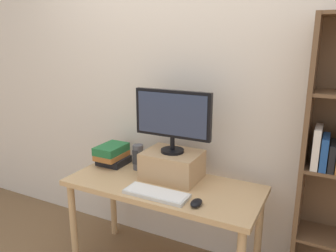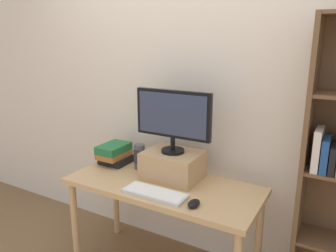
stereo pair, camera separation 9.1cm
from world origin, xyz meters
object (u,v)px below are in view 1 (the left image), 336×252
keyboard (156,193)px  desk_speaker (138,157)px  computer_monitor (172,117)px  computer_mouse (196,203)px  desk (163,195)px  riser_box (172,165)px  book_stack (112,155)px

keyboard → desk_speaker: bearing=136.5°
computer_monitor → keyboard: computer_monitor is taller
computer_monitor → computer_mouse: bearing=-43.9°
desk → keyboard: (0.05, -0.18, 0.10)m
computer_mouse → desk: bearing=150.1°
desk → desk_speaker: bearing=154.1°
riser_box → keyboard: (0.03, -0.29, -0.08)m
riser_box → computer_monitor: 0.35m
computer_monitor → desk_speaker: bearing=174.3°
computer_monitor → desk_speaker: size_ratio=2.88×
keyboard → computer_mouse: bearing=-1.7°
desk → book_stack: size_ratio=5.15×
riser_box → computer_monitor: size_ratio=0.70×
riser_box → keyboard: 0.30m
desk → computer_monitor: size_ratio=2.41×
computer_mouse → book_stack: (-0.84, 0.32, 0.06)m
book_stack → riser_box: bearing=-2.7°
desk → desk_speaker: size_ratio=6.95×
riser_box → computer_mouse: 0.43m
computer_monitor → computer_mouse: (0.31, -0.29, -0.43)m
book_stack → keyboard: bearing=-28.8°
desk → computer_mouse: 0.38m
computer_mouse → desk_speaker: size_ratio=0.54×
keyboard → computer_mouse: computer_mouse is taller
keyboard → desk_speaker: (-0.33, 0.32, 0.08)m
desk → computer_mouse: size_ratio=12.79×
computer_mouse → computer_monitor: bearing=136.1°
keyboard → computer_monitor: bearing=96.1°
computer_monitor → riser_box: bearing=90.0°
riser_box → computer_mouse: size_ratio=3.74×
desk_speaker → riser_box: bearing=-5.4°
desk → book_stack: (-0.52, 0.14, 0.16)m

